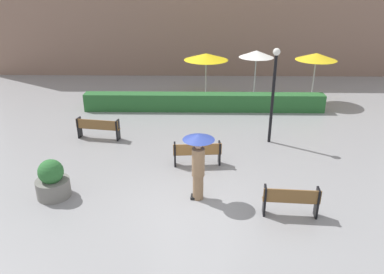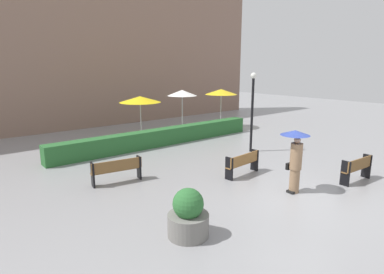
# 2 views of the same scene
# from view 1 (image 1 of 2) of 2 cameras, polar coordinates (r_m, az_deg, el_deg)

# --- Properties ---
(ground_plane) EXTENTS (60.00, 60.00, 0.00)m
(ground_plane) POSITION_cam_1_polar(r_m,az_deg,el_deg) (11.59, 0.22, -9.82)
(ground_plane) COLOR gray
(bench_far_left) EXTENTS (1.82, 0.61, 0.86)m
(bench_far_left) POSITION_cam_1_polar(r_m,az_deg,el_deg) (16.11, -13.86, 1.44)
(bench_far_left) COLOR brown
(bench_far_left) RESTS_ON ground
(bench_mid_center) EXTENTS (1.72, 0.47, 0.85)m
(bench_mid_center) POSITION_cam_1_polar(r_m,az_deg,el_deg) (13.49, 0.79, -2.27)
(bench_mid_center) COLOR olive
(bench_mid_center) RESTS_ON ground
(bench_near_right) EXTENTS (1.58, 0.43, 0.89)m
(bench_near_right) POSITION_cam_1_polar(r_m,az_deg,el_deg) (11.10, 14.57, -9.02)
(bench_near_right) COLOR brown
(bench_near_right) RESTS_ON ground
(pedestrian_with_umbrella) EXTENTS (0.94, 0.94, 2.07)m
(pedestrian_with_umbrella) POSITION_cam_1_polar(r_m,az_deg,el_deg) (11.19, 0.95, -3.27)
(pedestrian_with_umbrella) COLOR #8C6B4C
(pedestrian_with_umbrella) RESTS_ON ground
(planter_pot) EXTENTS (1.01, 1.01, 1.23)m
(planter_pot) POSITION_cam_1_polar(r_m,az_deg,el_deg) (12.39, -20.14, -6.20)
(planter_pot) COLOR slate
(planter_pot) RESTS_ON ground
(lamp_post) EXTENTS (0.28, 0.28, 3.78)m
(lamp_post) POSITION_cam_1_polar(r_m,az_deg,el_deg) (15.11, 12.09, 7.42)
(lamp_post) COLOR black
(lamp_post) RESTS_ON ground
(patio_umbrella_yellow) EXTENTS (2.38, 2.38, 2.39)m
(patio_umbrella_yellow) POSITION_cam_1_polar(r_m,az_deg,el_deg) (20.87, 2.11, 11.89)
(patio_umbrella_yellow) COLOR silver
(patio_umbrella_yellow) RESTS_ON ground
(patio_umbrella_white) EXTENTS (1.81, 1.81, 2.66)m
(patio_umbrella_white) POSITION_cam_1_polar(r_m,az_deg,el_deg) (20.46, 9.59, 12.11)
(patio_umbrella_white) COLOR silver
(patio_umbrella_white) RESTS_ON ground
(patio_umbrella_yellow_far) EXTENTS (2.10, 2.10, 2.59)m
(patio_umbrella_yellow_far) POSITION_cam_1_polar(r_m,az_deg,el_deg) (20.84, 18.07, 11.34)
(patio_umbrella_yellow_far) COLOR silver
(patio_umbrella_yellow_far) RESTS_ON ground
(hedge_strip) EXTENTS (11.84, 0.70, 0.86)m
(hedge_strip) POSITION_cam_1_polar(r_m,az_deg,el_deg) (19.04, 1.79, 5.23)
(hedge_strip) COLOR #28602D
(hedge_strip) RESTS_ON ground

